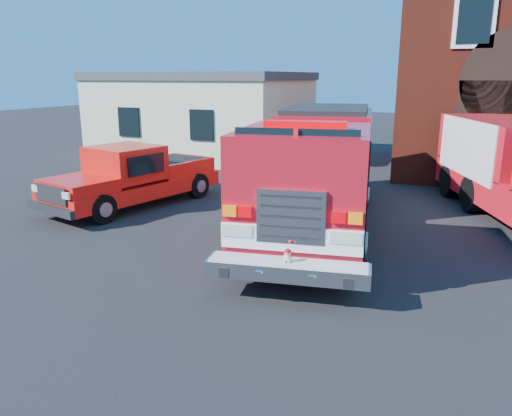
% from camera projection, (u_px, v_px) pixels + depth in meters
% --- Properties ---
extents(ground, '(100.00, 100.00, 0.00)m').
position_uv_depth(ground, '(275.00, 247.00, 12.51)').
color(ground, black).
rests_on(ground, ground).
extents(side_building, '(10.20, 8.20, 4.35)m').
position_uv_depth(side_building, '(205.00, 113.00, 26.91)').
color(side_building, beige).
rests_on(side_building, ground).
extents(fire_engine, '(4.68, 10.81, 3.22)m').
position_uv_depth(fire_engine, '(319.00, 167.00, 13.99)').
color(fire_engine, black).
rests_on(fire_engine, ground).
extents(pickup_truck, '(3.59, 6.43, 1.99)m').
position_uv_depth(pickup_truck, '(133.00, 177.00, 16.34)').
color(pickup_truck, black).
rests_on(pickup_truck, ground).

